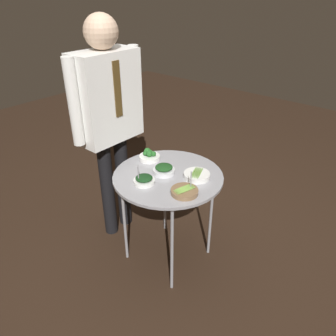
% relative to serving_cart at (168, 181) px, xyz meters
% --- Properties ---
extents(ground_plane, '(8.00, 8.00, 0.00)m').
position_rel_serving_cart_xyz_m(ground_plane, '(0.00, 0.00, -0.63)').
color(ground_plane, black).
extents(serving_cart, '(0.69, 0.69, 0.68)m').
position_rel_serving_cart_xyz_m(serving_cart, '(0.00, 0.00, 0.00)').
color(serving_cart, '#939399').
rests_on(serving_cart, ground_plane).
extents(bowl_broccoli_far_rim, '(0.14, 0.14, 0.08)m').
position_rel_serving_cart_xyz_m(bowl_broccoli_far_rim, '(0.08, 0.23, 0.07)').
color(bowl_broccoli_far_rim, white).
rests_on(bowl_broccoli_far_rim, serving_cart).
extents(bowl_spinach_mid_right, '(0.13, 0.13, 0.13)m').
position_rel_serving_cart_xyz_m(bowl_spinach_mid_right, '(-0.17, 0.05, 0.07)').
color(bowl_spinach_mid_right, white).
rests_on(bowl_spinach_mid_right, serving_cart).
extents(bowl_spinach_back_right, '(0.14, 0.14, 0.06)m').
position_rel_serving_cart_xyz_m(bowl_spinach_back_right, '(0.00, 0.03, 0.07)').
color(bowl_spinach_back_right, silver).
rests_on(bowl_spinach_back_right, serving_cart).
extents(bowl_asparagus_front_left, '(0.16, 0.16, 0.04)m').
position_rel_serving_cart_xyz_m(bowl_asparagus_front_left, '(0.09, -0.16, 0.06)').
color(bowl_asparagus_front_left, white).
rests_on(bowl_asparagus_front_left, serving_cart).
extents(bowl_asparagus_mid_left, '(0.16, 0.16, 0.13)m').
position_rel_serving_cart_xyz_m(bowl_asparagus_mid_left, '(-0.10, -0.21, 0.06)').
color(bowl_asparagus_mid_left, brown).
rests_on(bowl_asparagus_mid_left, serving_cart).
extents(waiter_figure, '(0.58, 0.22, 1.58)m').
position_rel_serving_cart_xyz_m(waiter_figure, '(-0.01, 0.51, 0.37)').
color(waiter_figure, black).
rests_on(waiter_figure, ground_plane).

